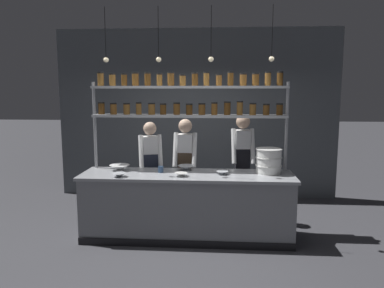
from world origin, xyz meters
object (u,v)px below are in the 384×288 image
(prep_bowl_near_right, at_px, (119,175))
(chef_right, at_px, (242,161))
(spice_shelf_unit, at_px, (189,103))
(prep_bowl_center_front, at_px, (222,173))
(chef_left, at_px, (150,166))
(chef_center, at_px, (185,164))
(prep_bowl_near_left, at_px, (120,168))
(prep_bowl_center_back, at_px, (186,168))
(prep_bowl_far_left, at_px, (181,175))
(serving_cup_front, at_px, (161,169))
(container_stack, at_px, (269,161))

(prep_bowl_near_right, bearing_deg, chef_right, 30.02)
(spice_shelf_unit, bearing_deg, prep_bowl_center_front, -34.29)
(chef_left, distance_m, chef_center, 0.55)
(prep_bowl_near_left, bearing_deg, prep_bowl_near_right, -75.95)
(prep_bowl_center_back, distance_m, prep_bowl_near_right, 0.98)
(prep_bowl_far_left, xyz_separation_m, serving_cup_front, (-0.31, 0.22, 0.02))
(serving_cup_front, bearing_deg, prep_bowl_center_back, 26.42)
(chef_right, xyz_separation_m, prep_bowl_center_front, (-0.32, -0.74, -0.04))
(spice_shelf_unit, distance_m, container_stack, 1.40)
(spice_shelf_unit, height_order, prep_bowl_near_right, spice_shelf_unit)
(container_stack, xyz_separation_m, prep_bowl_near_right, (-2.02, -0.37, -0.15))
(chef_right, xyz_separation_m, serving_cup_front, (-1.18, -0.67, -0.01))
(chef_center, relative_size, prep_bowl_center_front, 9.82)
(prep_bowl_center_front, xyz_separation_m, serving_cup_front, (-0.86, 0.07, 0.02))
(chef_right, bearing_deg, prep_bowl_near_left, -166.69)
(prep_bowl_center_front, bearing_deg, prep_bowl_far_left, -164.75)
(container_stack, relative_size, prep_bowl_center_front, 2.19)
(prep_bowl_near_right, relative_size, serving_cup_front, 2.13)
(spice_shelf_unit, xyz_separation_m, prep_bowl_center_back, (-0.03, -0.09, -0.94))
(prep_bowl_far_left, relative_size, serving_cup_front, 1.96)
(container_stack, bearing_deg, chef_right, 118.05)
(serving_cup_front, bearing_deg, prep_bowl_far_left, -35.27)
(chef_left, height_order, chef_center, chef_center)
(chef_left, relative_size, chef_center, 0.97)
(chef_center, xyz_separation_m, serving_cup_front, (-0.30, -0.50, 0.03))
(prep_bowl_near_left, xyz_separation_m, prep_bowl_center_front, (1.48, -0.16, -0.02))
(chef_right, xyz_separation_m, prep_bowl_far_left, (-0.87, -0.89, -0.04))
(prep_bowl_center_back, distance_m, prep_bowl_far_left, 0.39)
(prep_bowl_center_front, bearing_deg, chef_left, 151.76)
(chef_center, xyz_separation_m, prep_bowl_near_left, (-0.92, -0.41, 0.02))
(spice_shelf_unit, height_order, prep_bowl_far_left, spice_shelf_unit)
(chef_left, bearing_deg, container_stack, -30.56)
(spice_shelf_unit, xyz_separation_m, serving_cup_front, (-0.37, -0.27, -0.93))
(prep_bowl_near_left, distance_m, prep_bowl_near_right, 0.41)
(chef_center, height_order, chef_right, chef_right)
(chef_center, relative_size, serving_cup_front, 18.09)
(chef_center, xyz_separation_m, chef_right, (0.88, 0.17, 0.04))
(chef_center, relative_size, prep_bowl_far_left, 9.25)
(chef_left, relative_size, prep_bowl_center_back, 6.25)
(prep_bowl_center_back, height_order, prep_bowl_near_right, prep_bowl_center_back)
(chef_center, bearing_deg, chef_left, 178.77)
(chef_right, xyz_separation_m, container_stack, (0.32, -0.61, 0.12))
(container_stack, distance_m, serving_cup_front, 1.51)
(prep_bowl_near_left, xyz_separation_m, serving_cup_front, (0.61, -0.09, 0.01))
(prep_bowl_center_back, relative_size, prep_bowl_near_right, 1.32)
(chef_right, height_order, prep_bowl_near_right, chef_right)
(prep_bowl_center_front, bearing_deg, spice_shelf_unit, 145.71)
(spice_shelf_unit, bearing_deg, prep_bowl_far_left, -97.52)
(container_stack, bearing_deg, prep_bowl_center_back, 174.59)
(container_stack, distance_m, prep_bowl_center_front, 0.67)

